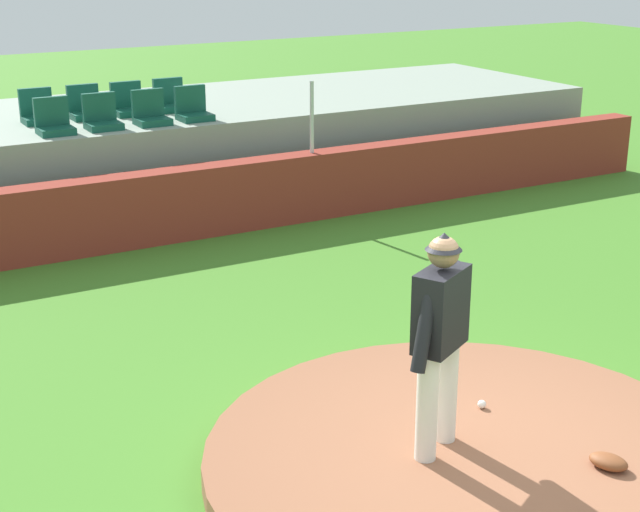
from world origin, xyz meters
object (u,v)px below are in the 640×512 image
(stadium_chair_1, at_px, (102,118))
(stadium_chair_2, at_px, (151,114))
(stadium_chair_0, at_px, (54,122))
(fielding_glove, at_px, (608,462))
(stadium_chair_5, at_px, (85,108))
(stadium_chair_3, at_px, (193,109))
(pitcher, at_px, (440,327))
(stadium_chair_4, at_px, (38,112))
(baseball, at_px, (482,404))
(stadium_chair_7, at_px, (171,101))
(stadium_chair_6, at_px, (128,105))

(stadium_chair_1, relative_size, stadium_chair_2, 1.00)
(stadium_chair_0, distance_m, stadium_chair_2, 1.42)
(fielding_glove, bearing_deg, stadium_chair_5, -16.83)
(stadium_chair_5, bearing_deg, stadium_chair_3, 146.65)
(pitcher, height_order, stadium_chair_4, pitcher)
(baseball, bearing_deg, fielding_glove, -79.52)
(stadium_chair_3, height_order, stadium_chair_4, same)
(pitcher, height_order, stadium_chair_7, pitcher)
(stadium_chair_3, bearing_deg, stadium_chair_1, 0.32)
(fielding_glove, xyz_separation_m, stadium_chair_7, (0.30, 9.83, 1.29))
(stadium_chair_2, xyz_separation_m, stadium_chair_3, (0.68, 0.02, 0.00))
(pitcher, bearing_deg, stadium_chair_5, 62.54)
(baseball, xyz_separation_m, stadium_chair_6, (-0.18, 8.56, 1.31))
(fielding_glove, height_order, stadium_chair_4, stadium_chair_4)
(pitcher, bearing_deg, stadium_chair_4, 67.10)
(stadium_chair_7, bearing_deg, stadium_chair_3, 90.68)
(stadium_chair_1, height_order, stadium_chair_7, same)
(stadium_chair_4, height_order, stadium_chair_7, same)
(stadium_chair_2, bearing_deg, pitcher, 85.69)
(stadium_chair_1, bearing_deg, stadium_chair_7, -146.92)
(stadium_chair_5, distance_m, stadium_chair_7, 1.37)
(stadium_chair_1, height_order, stadium_chair_3, same)
(pitcher, distance_m, stadium_chair_0, 8.06)
(baseball, bearing_deg, stadium_chair_1, 96.46)
(fielding_glove, relative_size, stadium_chair_3, 0.60)
(stadium_chair_1, distance_m, stadium_chair_5, 0.91)
(stadium_chair_1, relative_size, stadium_chair_7, 1.00)
(stadium_chair_6, xyz_separation_m, stadium_chair_7, (0.70, 0.03, 0.00))
(fielding_glove, relative_size, stadium_chair_5, 0.60)
(baseball, relative_size, fielding_glove, 0.25)
(stadium_chair_6, bearing_deg, fielding_glove, 92.38)
(stadium_chair_5, bearing_deg, pitcher, 90.61)
(stadium_chair_1, bearing_deg, stadium_chair_0, 1.52)
(stadium_chair_2, bearing_deg, stadium_chair_5, -53.09)
(stadium_chair_0, xyz_separation_m, stadium_chair_4, (0.01, 0.92, 0.00))
(stadium_chair_5, bearing_deg, stadium_chair_6, 176.94)
(baseball, distance_m, fielding_glove, 1.26)
(stadium_chair_1, xyz_separation_m, stadium_chair_2, (0.73, -0.02, 0.00))
(stadium_chair_0, xyz_separation_m, stadium_chair_2, (1.42, 0.00, 0.00))
(baseball, distance_m, stadium_chair_7, 8.70)
(pitcher, height_order, stadium_chair_6, pitcher)
(stadium_chair_1, bearing_deg, stadium_chair_2, 178.65)
(stadium_chair_6, bearing_deg, pitcher, 86.35)
(stadium_chair_1, distance_m, stadium_chair_7, 1.66)
(stadium_chair_0, distance_m, stadium_chair_5, 1.18)
(stadium_chair_0, bearing_deg, pitcher, 95.81)
(pitcher, relative_size, stadium_chair_7, 3.58)
(stadium_chair_6, bearing_deg, stadium_chair_4, -1.15)
(stadium_chair_2, distance_m, stadium_chair_4, 1.69)
(stadium_chair_0, bearing_deg, stadium_chair_7, -156.05)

